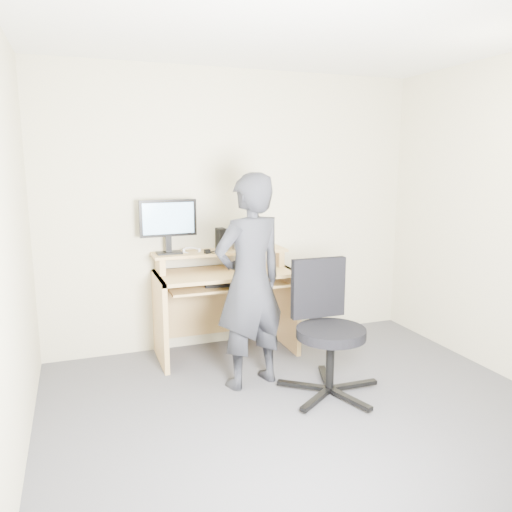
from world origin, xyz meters
TOP-DOWN VIEW (x-y plane):
  - ground at (0.00, 0.00)m, footprint 3.50×3.50m
  - back_wall at (0.00, 1.75)m, footprint 3.50×0.02m
  - ceiling at (0.00, 0.00)m, footprint 3.50×3.50m
  - desk at (-0.20, 1.53)m, footprint 1.20×0.60m
  - monitor at (-0.66, 1.60)m, footprint 0.49×0.14m
  - external_drive at (-0.19, 1.60)m, footprint 0.08×0.13m
  - travel_mug at (-0.04, 1.63)m, footprint 0.09×0.09m
  - smartphone at (0.04, 1.58)m, footprint 0.10×0.14m
  - charger at (-0.35, 1.50)m, footprint 0.05×0.05m
  - headphones at (-0.46, 1.63)m, footprint 0.17×0.17m
  - keyboard at (-0.17, 1.36)m, footprint 0.48×0.25m
  - mouse at (0.07, 1.35)m, footprint 0.11×0.08m
  - office_chair at (0.29, 0.49)m, footprint 0.73×0.76m
  - person at (-0.20, 0.78)m, footprint 0.67×0.53m

SIDE VIEW (x-z plane):
  - ground at x=0.00m, z-range 0.00..0.00m
  - office_chair at x=0.29m, z-range 0.04..1.00m
  - desk at x=-0.20m, z-range 0.09..1.00m
  - keyboard at x=-0.17m, z-range 0.65..0.68m
  - mouse at x=0.07m, z-range 0.75..0.79m
  - person at x=-0.20m, z-range 0.00..1.62m
  - smartphone at x=0.04m, z-range 0.91..0.92m
  - headphones at x=-0.46m, z-range 0.89..0.95m
  - charger at x=-0.35m, z-range 0.91..0.94m
  - travel_mug at x=-0.04m, z-range 0.91..1.10m
  - external_drive at x=-0.19m, z-range 0.91..1.11m
  - monitor at x=-0.66m, z-range 0.96..1.42m
  - back_wall at x=0.00m, z-range 0.00..2.50m
  - ceiling at x=0.00m, z-range 2.49..2.51m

